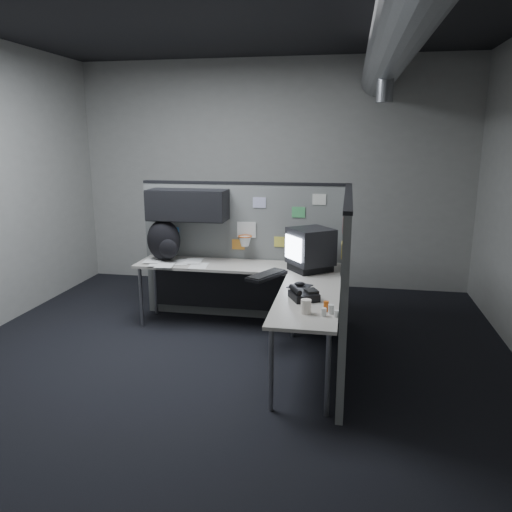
% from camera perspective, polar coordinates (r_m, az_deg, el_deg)
% --- Properties ---
extents(room, '(5.62, 5.62, 3.22)m').
position_cam_1_polar(room, '(4.37, 3.46, 13.02)').
color(room, black).
rests_on(room, ground).
extents(partition_back, '(2.44, 0.42, 1.63)m').
position_cam_1_polar(partition_back, '(5.84, -3.11, 2.23)').
color(partition_back, slate).
rests_on(partition_back, ground).
extents(partition_right, '(0.07, 2.23, 1.63)m').
position_cam_1_polar(partition_right, '(4.73, 10.12, -2.83)').
color(partition_right, slate).
rests_on(partition_right, ground).
extents(desk, '(2.31, 2.11, 0.73)m').
position_cam_1_polar(desk, '(5.34, -0.21, -3.04)').
color(desk, '#B1ABA0').
rests_on(desk, ground).
extents(monitor, '(0.56, 0.56, 0.46)m').
position_cam_1_polar(monitor, '(5.33, 6.24, 0.79)').
color(monitor, black).
rests_on(monitor, desk).
extents(keyboard, '(0.39, 0.53, 0.04)m').
position_cam_1_polar(keyboard, '(5.10, 1.23, -2.21)').
color(keyboard, black).
rests_on(keyboard, desk).
extents(mouse, '(0.25, 0.27, 0.05)m').
position_cam_1_polar(mouse, '(4.80, 5.03, -3.31)').
color(mouse, black).
rests_on(mouse, desk).
extents(phone, '(0.30, 0.31, 0.11)m').
position_cam_1_polar(phone, '(4.43, 5.44, -4.42)').
color(phone, black).
rests_on(phone, desk).
extents(bottles, '(0.15, 0.16, 0.09)m').
position_cam_1_polar(bottles, '(4.09, 8.31, -6.09)').
color(bottles, silver).
rests_on(bottles, desk).
extents(cup, '(0.11, 0.11, 0.12)m').
position_cam_1_polar(cup, '(4.08, 5.73, -5.76)').
color(cup, silver).
rests_on(cup, desk).
extents(papers, '(0.79, 0.54, 0.02)m').
position_cam_1_polar(papers, '(5.73, -9.24, -0.78)').
color(papers, white).
rests_on(papers, desk).
extents(backpack, '(0.46, 0.41, 0.48)m').
position_cam_1_polar(backpack, '(5.83, -10.45, 1.68)').
color(backpack, black).
rests_on(backpack, desk).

